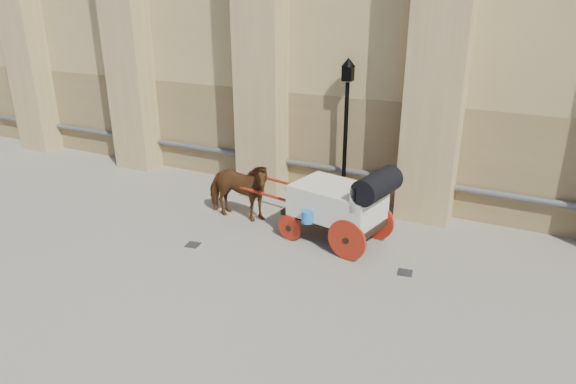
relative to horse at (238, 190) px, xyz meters
The scene contains 6 objects.
ground 1.58m from the horse, 70.54° to the right, with size 90.00×90.00×0.00m, color slate.
horse is the anchor object (origin of this frame).
carriage 3.00m from the horse, ahead, with size 4.71×2.05×2.00m.
street_lamp 3.45m from the horse, 48.54° to the left, with size 0.39×0.39×4.14m.
drain_grate_near 2.02m from the horse, 95.24° to the right, with size 0.32×0.32×0.01m, color black.
drain_grate_far 4.93m from the horse, ahead, with size 0.32×0.32×0.01m, color black.
Camera 1 is at (6.49, -9.49, 5.73)m, focal length 32.00 mm.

